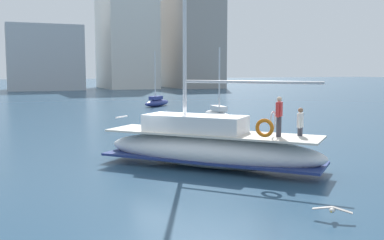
{
  "coord_description": "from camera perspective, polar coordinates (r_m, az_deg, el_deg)",
  "views": [
    {
      "loc": [
        -6.43,
        -18.64,
        4.07
      ],
      "look_at": [
        1.57,
        0.25,
        1.8
      ],
      "focal_mm": 42.18,
      "sensor_mm": 36.0,
      "label": 1
    }
  ],
  "objects": [
    {
      "name": "main_sailboat",
      "position": [
        18.98,
        2.15,
        -3.28
      ],
      "size": [
        8.24,
        8.71,
        12.93
      ],
      "color": "silver",
      "rests_on": "ground"
    },
    {
      "name": "moored_sloop_far",
      "position": [
        51.03,
        -4.47,
        2.3
      ],
      "size": [
        4.36,
        3.95,
        6.17
      ],
      "color": "navy",
      "rests_on": "ground"
    },
    {
      "name": "seagull",
      "position": [
        13.05,
        17.31,
        -10.77
      ],
      "size": [
        0.84,
        0.86,
        0.17
      ],
      "color": "silver",
      "rests_on": "ground"
    },
    {
      "name": "ground_plane",
      "position": [
        20.13,
        -3.85,
        -5.36
      ],
      "size": [
        400.0,
        400.0,
        0.0
      ],
      "primitive_type": "plane",
      "color": "navy"
    },
    {
      "name": "waterfront_buildings",
      "position": [
        100.35,
        -18.54,
        10.09
      ],
      "size": [
        78.55,
        19.73,
        27.14
      ],
      "color": "beige",
      "rests_on": "ground"
    },
    {
      "name": "moored_sloop_near",
      "position": [
        37.16,
        3.25,
        0.8
      ],
      "size": [
        1.36,
        4.8,
        5.9
      ],
      "color": "white",
      "rests_on": "ground"
    }
  ]
}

